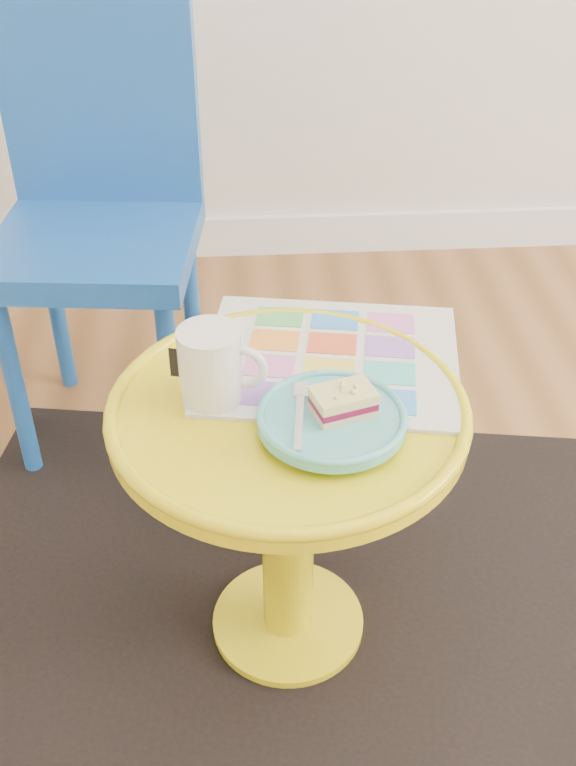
{
  "coord_description": "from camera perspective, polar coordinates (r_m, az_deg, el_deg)",
  "views": [
    {
      "loc": [
        -0.7,
        -0.33,
        1.21
      ],
      "look_at": [
        -0.64,
        0.61,
        0.52
      ],
      "focal_mm": 40.0,
      "sensor_mm": 36.0,
      "label": 1
    }
  ],
  "objects": [
    {
      "name": "room_walls",
      "position": [
        1.78,
        -12.43,
        -5.1
      ],
      "size": [
        4.0,
        4.0,
        4.0
      ],
      "color": "silver",
      "rests_on": "ground"
    },
    {
      "name": "rug",
      "position": [
        1.53,
        0.0,
        -15.84
      ],
      "size": [
        1.46,
        1.29,
        0.01
      ],
      "primitive_type": "cube",
      "rotation": [
        0.0,
        0.0,
        -0.16
      ],
      "color": "black",
      "rests_on": "ground"
    },
    {
      "name": "side_table",
      "position": [
        1.28,
        -0.0,
        -6.36
      ],
      "size": [
        0.51,
        0.51,
        0.48
      ],
      "color": "gold",
      "rests_on": "ground"
    },
    {
      "name": "chair",
      "position": [
        1.75,
        -12.53,
        11.56
      ],
      "size": [
        0.42,
        0.42,
        0.87
      ],
      "rotation": [
        0.0,
        0.0,
        -0.11
      ],
      "color": "#184EA2",
      "rests_on": "ground"
    },
    {
      "name": "newspaper",
      "position": [
        1.28,
        2.86,
        1.66
      ],
      "size": [
        0.43,
        0.38,
        0.01
      ],
      "primitive_type": "cube",
      "rotation": [
        0.0,
        0.0,
        -0.17
      ],
      "color": "silver",
      "rests_on": "side_table"
    },
    {
      "name": "mug",
      "position": [
        1.17,
        -5.1,
        1.22
      ],
      "size": [
        0.12,
        0.09,
        0.11
      ],
      "rotation": [
        0.0,
        0.0,
        -0.26
      ],
      "color": "silver",
      "rests_on": "side_table"
    },
    {
      "name": "plate",
      "position": [
        1.13,
        2.95,
        -2.48
      ],
      "size": [
        0.2,
        0.2,
        0.02
      ],
      "color": "#52ADAE",
      "rests_on": "newspaper"
    },
    {
      "name": "cake_slice",
      "position": [
        1.12,
        3.72,
        -1.24
      ],
      "size": [
        0.09,
        0.07,
        0.04
      ],
      "rotation": [
        0.0,
        0.0,
        0.3
      ],
      "color": "#D3BC8C",
      "rests_on": "plate"
    },
    {
      "name": "fork",
      "position": [
        1.13,
        0.78,
        -2.0
      ],
      "size": [
        0.03,
        0.14,
        0.0
      ],
      "rotation": [
        0.0,
        0.0,
        -0.12
      ],
      "color": "silver",
      "rests_on": "plate"
    }
  ]
}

